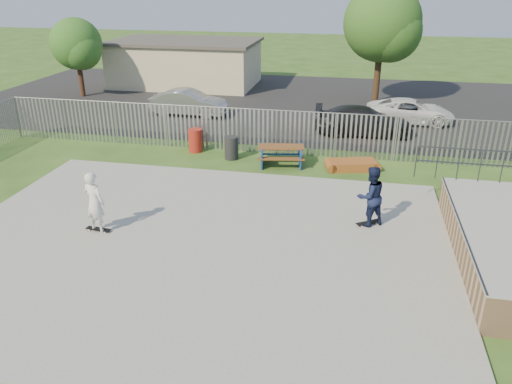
% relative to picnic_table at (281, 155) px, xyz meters
% --- Properties ---
extents(ground, '(120.00, 120.00, 0.00)m').
position_rel_picnic_table_xyz_m(ground, '(-1.43, -7.63, -0.42)').
color(ground, '#2D4F1B').
rests_on(ground, ground).
extents(concrete_slab, '(15.00, 12.00, 0.15)m').
position_rel_picnic_table_xyz_m(concrete_slab, '(-1.43, -7.63, -0.34)').
color(concrete_slab, gray).
rests_on(concrete_slab, ground).
extents(fence, '(26.04, 16.02, 2.00)m').
position_rel_picnic_table_xyz_m(fence, '(-0.43, -3.04, 0.58)').
color(fence, gray).
rests_on(fence, ground).
extents(picnic_table, '(2.17, 1.89, 0.82)m').
position_rel_picnic_table_xyz_m(picnic_table, '(0.00, 0.00, 0.00)').
color(picnic_table, brown).
rests_on(picnic_table, ground).
extents(funbox, '(2.04, 1.39, 0.37)m').
position_rel_picnic_table_xyz_m(funbox, '(3.02, -0.00, -0.23)').
color(funbox, brown).
rests_on(funbox, ground).
extents(trash_bin_red, '(0.63, 0.63, 1.06)m').
position_rel_picnic_table_xyz_m(trash_bin_red, '(-4.10, 0.90, 0.11)').
color(trash_bin_red, maroon).
rests_on(trash_bin_red, ground).
extents(trash_bin_grey, '(0.61, 0.61, 1.01)m').
position_rel_picnic_table_xyz_m(trash_bin_grey, '(-2.24, 0.25, 0.09)').
color(trash_bin_grey, black).
rests_on(trash_bin_grey, ground).
extents(parking_lot, '(40.00, 18.00, 0.02)m').
position_rel_picnic_table_xyz_m(parking_lot, '(-1.43, 11.37, -0.41)').
color(parking_lot, black).
rests_on(parking_lot, ground).
extents(car_silver, '(4.41, 1.59, 1.45)m').
position_rel_picnic_table_xyz_m(car_silver, '(-6.45, 7.00, 0.33)').
color(car_silver, '#B2B2B7').
rests_on(car_silver, parking_lot).
extents(car_dark, '(4.97, 2.27, 1.41)m').
position_rel_picnic_table_xyz_m(car_dark, '(3.41, 5.08, 0.31)').
color(car_dark, black).
rests_on(car_dark, parking_lot).
extents(car_white, '(4.75, 2.34, 1.30)m').
position_rel_picnic_table_xyz_m(car_white, '(5.90, 7.82, 0.25)').
color(car_white, white).
rests_on(car_white, parking_lot).
extents(building, '(10.40, 6.40, 3.20)m').
position_rel_picnic_table_xyz_m(building, '(-9.43, 15.37, 1.19)').
color(building, beige).
rests_on(building, ground).
extents(tree_left, '(3.27, 3.27, 5.04)m').
position_rel_picnic_table_xyz_m(tree_left, '(-14.99, 10.30, 2.98)').
color(tree_left, '#44271B').
rests_on(tree_left, ground).
extents(tree_mid, '(4.64, 4.64, 7.17)m').
position_rel_picnic_table_xyz_m(tree_mid, '(4.14, 12.42, 4.41)').
color(tree_mid, '#3F2B19').
rests_on(tree_mid, ground).
extents(skateboard_a, '(0.77, 0.61, 0.08)m').
position_rel_picnic_table_xyz_m(skateboard_a, '(3.64, -5.31, -0.23)').
color(skateboard_a, black).
rests_on(skateboard_a, concrete_slab).
extents(skateboard_b, '(0.82, 0.27, 0.08)m').
position_rel_picnic_table_xyz_m(skateboard_b, '(-4.59, -7.43, -0.23)').
color(skateboard_b, black).
rests_on(skateboard_b, concrete_slab).
extents(skater_navy, '(1.20, 1.15, 1.96)m').
position_rel_picnic_table_xyz_m(skater_navy, '(3.64, -5.31, 0.71)').
color(skater_navy, '#121A3A').
rests_on(skater_navy, concrete_slab).
extents(skater_white, '(0.81, 0.64, 1.96)m').
position_rel_picnic_table_xyz_m(skater_white, '(-4.59, -7.43, 0.71)').
color(skater_white, white).
rests_on(skater_white, concrete_slab).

